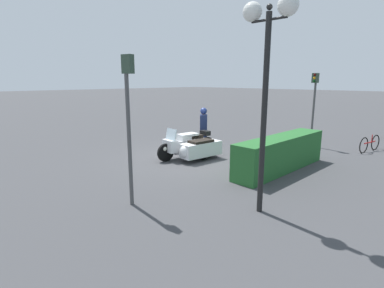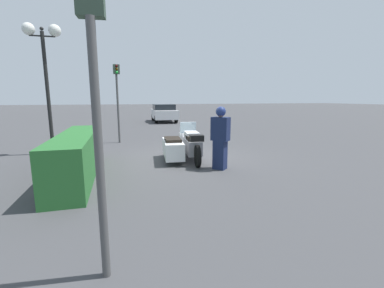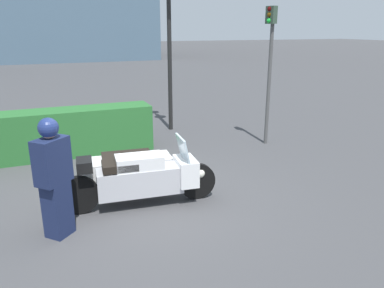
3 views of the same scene
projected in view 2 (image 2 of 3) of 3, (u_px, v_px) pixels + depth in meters
name	position (u px, v px, depth m)	size (l,w,h in m)	color
ground_plane	(185.00, 159.00, 8.46)	(160.00, 160.00, 0.00)	#424244
police_motorcycle	(182.00, 145.00, 8.27)	(2.63, 1.38, 1.15)	black
officer_rider	(220.00, 137.00, 7.07)	(0.54, 0.54, 1.74)	#192347
hedge_bush_curbside	(77.00, 155.00, 6.45)	(4.20, 0.81, 1.09)	#28662D
twin_lamp_post	(44.00, 51.00, 8.57)	(0.40, 1.18, 4.39)	black
traffic_light_near	(117.00, 92.00, 11.10)	(0.22, 0.28, 3.38)	#4C4C4C
traffic_light_far	(95.00, 87.00, 2.55)	(0.23, 0.27, 3.12)	#4C4C4C
parked_car_background	(164.00, 113.00, 21.63)	(4.32, 1.98, 1.47)	silver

